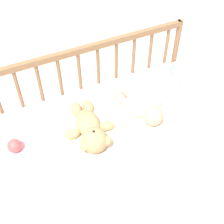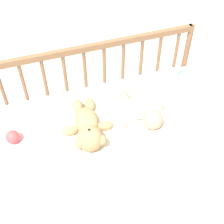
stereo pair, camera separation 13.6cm
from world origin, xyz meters
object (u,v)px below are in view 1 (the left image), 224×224
object	(u,v)px
baby	(141,108)
baby_bottle	(177,74)
toy_ball	(14,146)
teddy_bear	(90,130)

from	to	relation	value
baby	baby_bottle	xyz separation A→B (m)	(0.37, 0.19, -0.02)
toy_ball	teddy_bear	bearing A→B (deg)	-11.89
baby	toy_ball	world-z (taller)	baby
baby_bottle	teddy_bear	bearing A→B (deg)	-162.30
toy_ball	baby_bottle	bearing A→B (deg)	7.42
baby	toy_ball	xyz separation A→B (m)	(-0.71, 0.05, -0.00)
teddy_bear	toy_ball	bearing A→B (deg)	168.11
baby_bottle	toy_ball	distance (m)	1.09
baby	toy_ball	size ratio (longest dim) A/B	5.01
teddy_bear	baby_bottle	xyz separation A→B (m)	(0.70, 0.22, -0.03)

